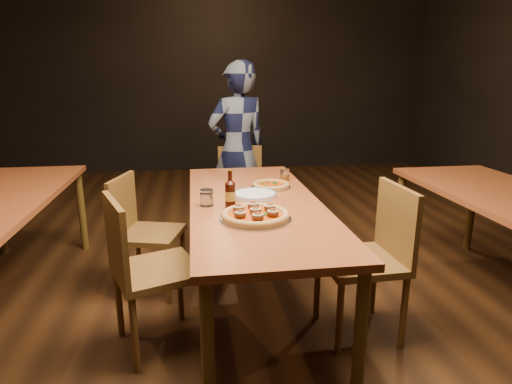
{
  "coord_description": "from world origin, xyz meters",
  "views": [
    {
      "loc": [
        -0.37,
        -2.53,
        1.5
      ],
      "look_at": [
        0.0,
        -0.05,
        0.82
      ],
      "focal_mm": 30.0,
      "sensor_mm": 36.0,
      "label": 1
    }
  ],
  "objects": [
    {
      "name": "chair_main_sw",
      "position": [
        -0.69,
        0.36,
        0.44
      ],
      "size": [
        0.51,
        0.51,
        0.88
      ],
      "primitive_type": null,
      "rotation": [
        0.0,
        0.0,
        1.29
      ],
      "color": "brown",
      "rests_on": "ground"
    },
    {
      "name": "diner",
      "position": [
        0.05,
        1.5,
        0.82
      ],
      "size": [
        0.7,
        0.58,
        1.64
      ],
      "primitive_type": "imported",
      "rotation": [
        0.0,
        0.0,
        3.5
      ],
      "color": "black",
      "rests_on": "ground"
    },
    {
      "name": "table_main",
      "position": [
        0.0,
        0.0,
        0.68
      ],
      "size": [
        0.8,
        2.0,
        0.75
      ],
      "color": "brown",
      "rests_on": "ground"
    },
    {
      "name": "beer_bottle",
      "position": [
        -0.16,
        -0.13,
        0.83
      ],
      "size": [
        0.06,
        0.06,
        0.22
      ],
      "rotation": [
        0.0,
        0.0,
        0.09
      ],
      "color": "black",
      "rests_on": "table_main"
    },
    {
      "name": "room_shell",
      "position": [
        0.0,
        0.0,
        1.86
      ],
      "size": [
        9.0,
        9.0,
        9.0
      ],
      "color": "black",
      "rests_on": "ground"
    },
    {
      "name": "ground",
      "position": [
        0.0,
        0.0,
        0.0
      ],
      "size": [
        9.0,
        9.0,
        0.0
      ],
      "primitive_type": "plane",
      "color": "black"
    },
    {
      "name": "pizza_margherita",
      "position": [
        0.16,
        0.31,
        0.77
      ],
      "size": [
        0.27,
        0.27,
        0.04
      ],
      "rotation": [
        0.0,
        0.0,
        -0.22
      ],
      "color": "#B7B7BF",
      "rests_on": "table_main"
    },
    {
      "name": "plate_stack",
      "position": [
        0.01,
        0.09,
        0.76
      ],
      "size": [
        0.28,
        0.28,
        0.03
      ],
      "primitive_type": "cylinder",
      "color": "white",
      "rests_on": "table_main"
    },
    {
      "name": "chair_main_nw",
      "position": [
        -0.59,
        -0.3,
        0.47
      ],
      "size": [
        0.56,
        0.56,
        0.93
      ],
      "primitive_type": null,
      "rotation": [
        0.0,
        0.0,
        1.93
      ],
      "color": "brown",
      "rests_on": "ground"
    },
    {
      "name": "amber_glass",
      "position": [
        0.3,
        0.49,
        0.79
      ],
      "size": [
        0.07,
        0.07,
        0.09
      ],
      "primitive_type": "cylinder",
      "color": "#AB6113",
      "rests_on": "table_main"
    },
    {
      "name": "water_glass",
      "position": [
        -0.3,
        -0.06,
        0.8
      ],
      "size": [
        0.08,
        0.08,
        0.1
      ],
      "primitive_type": "cylinder",
      "color": "white",
      "rests_on": "table_main"
    },
    {
      "name": "pizza_meatball",
      "position": [
        -0.05,
        -0.36,
        0.78
      ],
      "size": [
        0.39,
        0.39,
        0.07
      ],
      "rotation": [
        0.0,
        0.0,
        0.24
      ],
      "color": "#B7B7BF",
      "rests_on": "table_main"
    },
    {
      "name": "chair_main_e",
      "position": [
        0.57,
        -0.36,
        0.47
      ],
      "size": [
        0.46,
        0.46,
        0.95
      ],
      "primitive_type": null,
      "rotation": [
        0.0,
        0.0,
        -1.53
      ],
      "color": "brown",
      "rests_on": "ground"
    },
    {
      "name": "chair_end",
      "position": [
        0.08,
        1.29,
        0.45
      ],
      "size": [
        0.43,
        0.43,
        0.9
      ],
      "primitive_type": null,
      "rotation": [
        0.0,
        0.0,
        0.03
      ],
      "color": "brown",
      "rests_on": "ground"
    }
  ]
}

